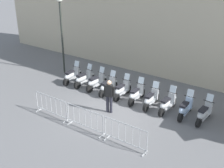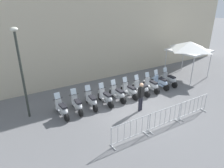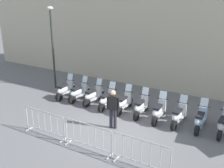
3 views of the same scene
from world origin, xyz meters
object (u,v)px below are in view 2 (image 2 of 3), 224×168
object	(u,v)px
motorcycle_2	(92,101)
officer_near_row_end	(141,95)
canopy_tent	(190,46)
motorcycle_5	(130,91)
motorcycle_8	(161,82)
barrier_segment_1	(165,118)
barrier_segment_2	(194,107)
barrier_segment_0	(130,131)
motorcycle_9	(170,80)
motorcycle_1	(77,105)
motorcycle_7	(152,85)
motorcycle_3	(106,98)
motorcycle_0	(62,109)
motorcycle_6	(142,88)
street_lamp	(20,65)

from	to	relation	value
motorcycle_2	officer_near_row_end	distance (m)	2.91
motorcycle_2	canopy_tent	world-z (taller)	canopy_tent
motorcycle_5	motorcycle_8	distance (m)	2.74
barrier_segment_1	barrier_segment_2	bearing A→B (deg)	-7.07
barrier_segment_0	barrier_segment_1	size ratio (longest dim) A/B	1.00
motorcycle_9	barrier_segment_1	world-z (taller)	motorcycle_9
motorcycle_1	motorcycle_8	distance (m)	6.41
motorcycle_8	motorcycle_1	bearing A→B (deg)	173.05
motorcycle_9	barrier_segment_0	xyz separation A→B (m)	(-6.67, -2.92, 0.07)
motorcycle_9	canopy_tent	size ratio (longest dim) A/B	0.59
motorcycle_8	barrier_segment_0	world-z (taller)	motorcycle_8
motorcycle_7	motorcycle_8	world-z (taller)	same
barrier_segment_0	motorcycle_3	bearing A→B (deg)	70.77
motorcycle_5	motorcycle_7	distance (m)	1.82
officer_near_row_end	barrier_segment_2	bearing A→B (deg)	-48.26
motorcycle_0	motorcycle_6	bearing A→B (deg)	-7.26
motorcycle_2	barrier_segment_2	size ratio (longest dim) A/B	0.84
motorcycle_1	officer_near_row_end	world-z (taller)	officer_near_row_end
motorcycle_6	canopy_tent	size ratio (longest dim) A/B	0.59
barrier_segment_0	motorcycle_8	bearing A→B (deg)	27.42
motorcycle_0	motorcycle_7	distance (m)	6.40
motorcycle_3	motorcycle_5	distance (m)	1.83
motorcycle_2	canopy_tent	distance (m)	9.21
barrier_segment_1	barrier_segment_2	xyz separation A→B (m)	(2.13, -0.26, 0.00)
officer_near_row_end	motorcycle_5	bearing A→B (deg)	66.67
motorcycle_3	barrier_segment_0	bearing A→B (deg)	-109.23
motorcycle_5	barrier_segment_0	world-z (taller)	motorcycle_5
street_lamp	canopy_tent	size ratio (longest dim) A/B	1.66
motorcycle_9	street_lamp	bearing A→B (deg)	167.95
motorcycle_5	barrier_segment_1	size ratio (longest dim) A/B	0.84
motorcycle_2	motorcycle_8	size ratio (longest dim) A/B	0.99
motorcycle_5	canopy_tent	world-z (taller)	canopy_tent
motorcycle_9	barrier_segment_2	world-z (taller)	motorcycle_9
motorcycle_2	motorcycle_7	xyz separation A→B (m)	(4.53, -0.65, 0.00)
barrier_segment_0	barrier_segment_2	bearing A→B (deg)	-7.07
motorcycle_1	canopy_tent	xyz separation A→B (m)	(9.88, -0.52, 2.06)
motorcycle_2	motorcycle_1	bearing A→B (deg)	174.43
motorcycle_5	motorcycle_3	bearing A→B (deg)	175.07
motorcycle_3	canopy_tent	bearing A→B (deg)	-1.47
motorcycle_1	motorcycle_7	world-z (taller)	same
motorcycle_3	barrier_segment_1	bearing A→B (deg)	-76.10
motorcycle_5	motorcycle_6	size ratio (longest dim) A/B	1.00
motorcycle_1	barrier_segment_0	xyz separation A→B (m)	(0.61, -3.76, 0.07)
motorcycle_6	motorcycle_9	xyz separation A→B (m)	(2.73, -0.20, 0.00)
barrier_segment_0	barrier_segment_1	bearing A→B (deg)	-7.07
motorcycle_8	street_lamp	xyz separation A→B (m)	(-8.71, 1.98, 2.53)
barrier_segment_1	canopy_tent	world-z (taller)	canopy_tent
motorcycle_1	street_lamp	distance (m)	3.65
motorcycle_2	motorcycle_3	world-z (taller)	same
barrier_segment_1	motorcycle_8	bearing A→B (deg)	41.82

